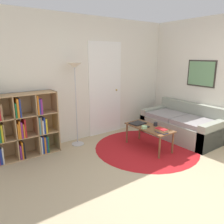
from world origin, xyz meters
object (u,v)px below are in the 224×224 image
at_px(bookshelf, 22,127).
at_px(bowl, 144,127).
at_px(laptop, 138,123).
at_px(couch, 182,125).
at_px(cup, 155,124).
at_px(floor_lamp, 75,76).
at_px(coffee_table, 149,129).

xyz_separation_m(bookshelf, bowl, (1.98, -1.08, -0.10)).
bearing_deg(bookshelf, laptop, -20.59).
relative_size(bookshelf, couch, 0.68).
relative_size(laptop, cup, 4.09).
bearing_deg(floor_lamp, couch, -24.60).
relative_size(bookshelf, coffee_table, 1.18).
height_order(bookshelf, bowl, bookshelf).
distance_m(floor_lamp, couch, 2.63).
height_order(floor_lamp, laptop, floor_lamp).
relative_size(couch, laptop, 5.33).
xyz_separation_m(bookshelf, floor_lamp, (1.05, -0.07, 0.86)).
xyz_separation_m(laptop, cup, (0.19, -0.31, 0.03)).
height_order(coffee_table, cup, cup).
bearing_deg(cup, coffee_table, 170.17).
distance_m(bookshelf, cup, 2.52).
height_order(couch, laptop, couch).
distance_m(floor_lamp, bowl, 1.67).
bearing_deg(laptop, cup, -58.33).
bearing_deg(couch, bookshelf, 161.68).
distance_m(bookshelf, coffee_table, 2.38).
relative_size(floor_lamp, bowl, 15.46).
bearing_deg(bowl, cup, -2.26).
xyz_separation_m(floor_lamp, coffee_table, (1.07, -0.99, -1.03)).
distance_m(couch, coffee_table, 1.09).
distance_m(coffee_table, cup, 0.18).
distance_m(couch, laptop, 1.17).
relative_size(couch, cup, 21.82).
bearing_deg(coffee_table, couch, 0.33).
height_order(bookshelf, laptop, bookshelf).
relative_size(floor_lamp, cup, 21.37).
height_order(bookshelf, couch, bookshelf).
bearing_deg(bowl, floor_lamp, 132.67).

